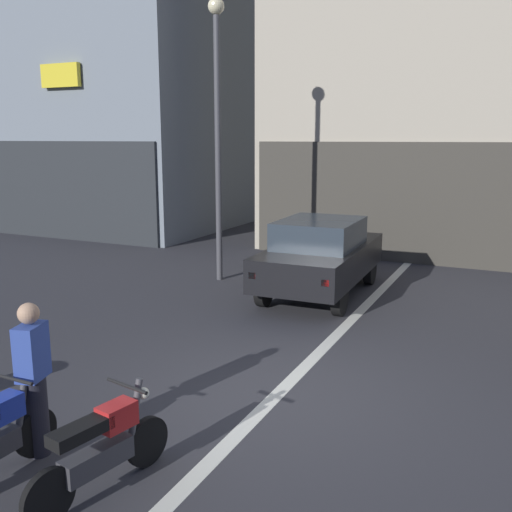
% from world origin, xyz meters
% --- Properties ---
extents(ground_plane, '(120.00, 120.00, 0.00)m').
position_xyz_m(ground_plane, '(0.00, 0.00, 0.00)').
color(ground_plane, '#333338').
extents(lane_centre_line, '(0.20, 18.00, 0.01)m').
position_xyz_m(lane_centre_line, '(0.00, 6.00, 0.00)').
color(lane_centre_line, silver).
rests_on(lane_centre_line, ground).
extents(building_corner_left, '(9.13, 9.97, 14.31)m').
position_xyz_m(building_corner_left, '(-11.71, 12.92, 7.14)').
color(building_corner_left, gray).
rests_on(building_corner_left, ground).
extents(car_black_crossing_near, '(1.89, 4.15, 1.64)m').
position_xyz_m(car_black_crossing_near, '(-1.11, 4.99, 0.89)').
color(car_black_crossing_near, black).
rests_on(car_black_crossing_near, ground).
extents(car_white_down_street, '(1.80, 4.11, 1.64)m').
position_xyz_m(car_white_down_street, '(1.59, 11.71, 0.89)').
color(car_white_down_street, black).
rests_on(car_white_down_street, ground).
extents(street_lamp, '(0.36, 0.36, 6.28)m').
position_xyz_m(street_lamp, '(-3.71, 5.28, 3.86)').
color(street_lamp, '#47474C').
rests_on(street_lamp, ground).
extents(motorcycle_red_row_left_mid, '(0.55, 1.65, 0.98)m').
position_xyz_m(motorcycle_red_row_left_mid, '(-0.66, -2.53, 0.46)').
color(motorcycle_red_row_left_mid, black).
rests_on(motorcycle_red_row_left_mid, ground).
extents(person_by_motorcycles, '(0.31, 0.41, 1.67)m').
position_xyz_m(person_by_motorcycles, '(-1.73, -2.30, 0.86)').
color(person_by_motorcycles, '#23232D').
rests_on(person_by_motorcycles, ground).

